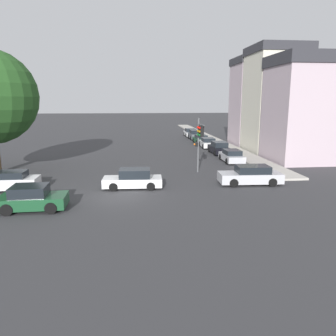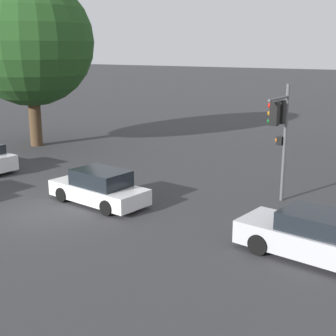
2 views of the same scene
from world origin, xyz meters
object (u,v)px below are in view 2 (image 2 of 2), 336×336
at_px(street_tree, 30,42).
at_px(traffic_signal, 279,123).
at_px(crossing_car_3, 318,237).
at_px(crossing_car_2, 99,188).

distance_m(street_tree, traffic_signal, 18.07).
distance_m(traffic_signal, crossing_car_3, 5.81).
height_order(traffic_signal, crossing_car_2, traffic_signal).
height_order(traffic_signal, crossing_car_3, traffic_signal).
bearing_deg(traffic_signal, crossing_car_3, 126.05).
bearing_deg(traffic_signal, street_tree, -8.19).
relative_size(street_tree, traffic_signal, 2.21).
relative_size(traffic_signal, crossing_car_2, 1.11).
xyz_separation_m(street_tree, crossing_car_3, (20.86, -6.01, -5.89)).
distance_m(street_tree, crossing_car_2, 14.68).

